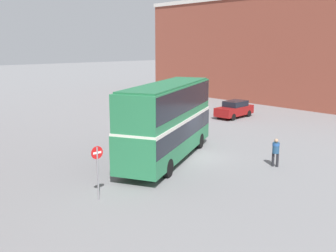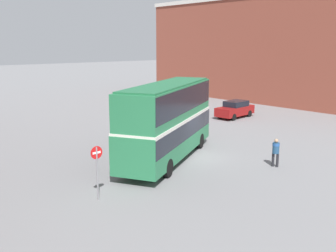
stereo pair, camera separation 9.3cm
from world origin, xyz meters
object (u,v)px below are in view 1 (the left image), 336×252
Objects in this scene: parked_car_kerb_far at (234,109)px; double_decker_bus at (168,117)px; pedestrian_foreground at (276,150)px; no_entry_sign at (97,164)px; parked_car_kerb_near at (160,104)px.

double_decker_bus is at bearing 18.78° from parked_car_kerb_far.
no_entry_sign is at bearing -35.39° from pedestrian_foreground.
parked_car_kerb_far is at bearing -153.84° from pedestrian_foreground.
parked_car_kerb_near is 24.76m from no_entry_sign.
parked_car_kerb_near is 1.74× the size of no_entry_sign.
pedestrian_foreground is 20.88m from parked_car_kerb_near.
no_entry_sign is at bearing 173.54° from double_decker_bus.
double_decker_bus is at bearing 58.26° from parked_car_kerb_near.
pedestrian_foreground reaches higher than parked_car_kerb_far.
parked_car_kerb_near is 8.34m from parked_car_kerb_far.
no_entry_sign is at bearing 18.16° from parked_car_kerb_far.
pedestrian_foreground is at bearing 42.57° from parked_car_kerb_far.
parked_car_kerb_near is 0.99× the size of parked_car_kerb_far.
parked_car_kerb_near is (7.52, 19.48, -0.28)m from pedestrian_foreground.
parked_car_kerb_far is (10.63, 11.74, -0.21)m from pedestrian_foreground.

